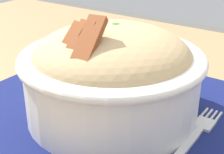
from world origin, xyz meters
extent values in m
cube|color=#99754C|center=(0.00, 0.00, 0.72)|extent=(1.35, 0.83, 0.04)
cylinder|color=olive|center=(-0.62, 0.36, 0.35)|extent=(0.04, 0.04, 0.70)
cube|color=#11194C|center=(0.00, 0.01, 0.74)|extent=(0.44, 0.33, 0.00)
cylinder|color=silver|center=(-0.02, -0.01, 0.78)|extent=(0.21, 0.21, 0.08)
torus|color=silver|center=(-0.02, -0.01, 0.82)|extent=(0.22, 0.22, 0.01)
ellipsoid|color=tan|center=(-0.02, -0.01, 0.82)|extent=(0.25, 0.25, 0.07)
sphere|color=#306C1F|center=(-0.03, 0.00, 0.84)|extent=(0.03, 0.03, 0.03)
cylinder|color=orange|center=(-0.04, -0.04, 0.84)|extent=(0.02, 0.03, 0.01)
cube|color=brown|center=(-0.04, -0.06, 0.85)|extent=(0.03, 0.04, 0.04)
cube|color=brown|center=(-0.03, -0.06, 0.85)|extent=(0.02, 0.04, 0.04)
cube|color=brown|center=(-0.02, -0.06, 0.85)|extent=(0.03, 0.06, 0.05)
cube|color=#B3B3B3|center=(0.08, -0.03, 0.74)|extent=(0.01, 0.07, 0.00)
cube|color=#B3B3B3|center=(0.08, 0.01, 0.74)|extent=(0.01, 0.01, 0.00)
cube|color=#B3B3B3|center=(0.08, 0.03, 0.74)|extent=(0.02, 0.03, 0.00)
cube|color=#B3B3B3|center=(0.09, 0.06, 0.74)|extent=(0.00, 0.02, 0.00)
cube|color=#B3B3B3|center=(0.08, 0.06, 0.74)|extent=(0.00, 0.02, 0.00)
cube|color=#B3B3B3|center=(0.08, 0.06, 0.74)|extent=(0.00, 0.02, 0.00)
cube|color=#B3B3B3|center=(0.07, 0.06, 0.74)|extent=(0.00, 0.02, 0.00)
camera|label=1|loc=(0.19, -0.31, 0.96)|focal=54.49mm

